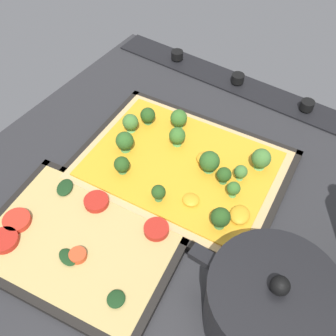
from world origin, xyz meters
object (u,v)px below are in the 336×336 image
baking_tray_back (81,243)px  veggie_pizza_back (78,239)px  broccoli_pizza (182,163)px  cooking_pot (269,306)px  baking_tray_front (180,169)px

baking_tray_back → veggie_pizza_back: veggie_pizza_back is taller
broccoli_pizza → cooking_pot: 28.99cm
baking_tray_back → cooking_pot: bearing=-169.6°
baking_tray_front → veggie_pizza_back: (5.03, 21.45, 0.73)cm
broccoli_pizza → veggie_pizza_back: broccoli_pizza is taller
baking_tray_back → cooking_pot: cooking_pot is taller
baking_tray_front → veggie_pizza_back: 22.05cm
cooking_pot → baking_tray_front: bearing=-34.2°
baking_tray_back → cooking_pot: (-28.48, -5.25, 4.72)cm
baking_tray_back → cooking_pot: size_ratio=1.40×
baking_tray_front → cooking_pot: 29.31cm
baking_tray_front → veggie_pizza_back: veggie_pizza_back is taller
baking_tray_front → baking_tray_back: 22.00cm
veggie_pizza_back → cooking_pot: cooking_pot is taller
broccoli_pizza → veggie_pizza_back: size_ratio=1.20×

